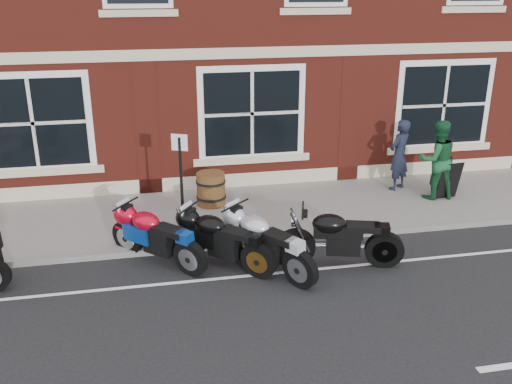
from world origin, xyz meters
TOP-DOWN VIEW (x-y plane):
  - ground at (0.00, 0.00)m, footprint 80.00×80.00m
  - sidewalk at (0.00, 3.00)m, footprint 30.00×3.00m
  - kerb at (0.00, 1.42)m, footprint 30.00×0.16m
  - moto_sport_red at (-0.96, 1.03)m, footprint 1.70×1.69m
  - moto_sport_black at (0.19, 0.68)m, footprint 1.75×1.60m
  - moto_sport_silver at (0.95, 0.36)m, footprint 1.43×2.02m
  - moto_naked_black at (2.30, 0.32)m, footprint 2.27×0.80m
  - pedestrian_left at (4.97, 3.62)m, footprint 0.76×0.69m
  - pedestrian_right at (5.57, 2.89)m, footprint 0.92×0.72m
  - a_board_sign at (5.85, 2.87)m, footprint 0.59×0.42m
  - barrel_planter at (0.34, 3.47)m, footprint 0.68×0.68m
  - parking_sign at (-0.43, 1.55)m, footprint 0.29×0.14m

SIDE VIEW (x-z plane):
  - ground at x=0.00m, z-range 0.00..0.00m
  - sidewalk at x=0.00m, z-range 0.00..0.12m
  - kerb at x=0.00m, z-range 0.00..0.12m
  - barrel_planter at x=0.34m, z-range 0.12..0.88m
  - moto_sport_black at x=0.19m, z-range 0.07..1.08m
  - a_board_sign at x=5.85m, z-range 0.12..1.04m
  - moto_sport_red at x=-0.96m, z-range 0.08..1.09m
  - moto_naked_black at x=2.30m, z-range 0.08..1.12m
  - moto_sport_silver at x=0.95m, z-range 0.08..1.13m
  - pedestrian_left at x=4.97m, z-range 0.12..1.86m
  - pedestrian_right at x=5.57m, z-range 0.12..1.99m
  - parking_sign at x=-0.43m, z-range 0.29..2.50m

